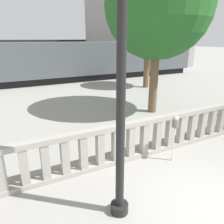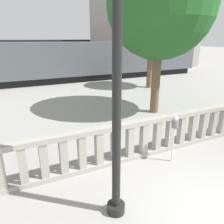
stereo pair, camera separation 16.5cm
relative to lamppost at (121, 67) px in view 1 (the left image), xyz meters
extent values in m
plane|color=gray|center=(1.83, -0.99, -3.07)|extent=(160.00, 160.00, 0.00)
cube|color=#9E998E|center=(1.83, 1.73, -3.00)|extent=(12.76, 0.24, 0.14)
cube|color=#9E998E|center=(1.83, 1.73, -1.91)|extent=(12.76, 0.24, 0.14)
cube|color=#9E998E|center=(-2.17, 1.73, -2.46)|extent=(0.20, 0.20, 0.95)
cube|color=#9E998E|center=(-1.67, 1.73, -2.46)|extent=(0.20, 0.20, 0.95)
cube|color=#9E998E|center=(-1.17, 1.73, -2.46)|extent=(0.20, 0.20, 0.95)
cube|color=#9E998E|center=(-0.67, 1.73, -2.46)|extent=(0.20, 0.20, 0.95)
cube|color=#9E998E|center=(-0.17, 1.73, -2.46)|extent=(0.20, 0.20, 0.95)
cube|color=#9E998E|center=(0.33, 1.73, -2.46)|extent=(0.20, 0.20, 0.95)
cube|color=#9E998E|center=(0.83, 1.73, -2.46)|extent=(0.20, 0.20, 0.95)
cube|color=#9E998E|center=(1.33, 1.73, -2.46)|extent=(0.20, 0.20, 0.95)
cube|color=#9E998E|center=(1.83, 1.73, -2.46)|extent=(0.20, 0.20, 0.95)
cube|color=#9E998E|center=(2.33, 1.73, -2.46)|extent=(0.20, 0.20, 0.95)
cube|color=#9E998E|center=(2.83, 1.73, -2.46)|extent=(0.20, 0.20, 0.95)
cube|color=#9E998E|center=(3.33, 1.73, -2.46)|extent=(0.20, 0.20, 0.95)
cube|color=#9E998E|center=(3.83, 1.73, -2.46)|extent=(0.20, 0.20, 0.95)
cube|color=#9E998E|center=(4.33, 1.73, -2.46)|extent=(0.20, 0.20, 0.95)
cube|color=#9E998E|center=(4.83, 1.73, -2.46)|extent=(0.20, 0.20, 0.95)
cube|color=#9E998E|center=(5.33, 1.73, -2.46)|extent=(0.20, 0.20, 0.95)
cylinder|color=black|center=(0.00, 0.00, -2.97)|extent=(0.38, 0.38, 0.20)
cylinder|color=black|center=(0.00, 0.00, -0.13)|extent=(0.17, 0.17, 5.48)
cylinder|color=silver|center=(2.44, 1.09, -2.52)|extent=(0.04, 0.04, 1.10)
cylinder|color=slate|center=(2.44, 1.09, -1.86)|extent=(0.19, 0.19, 0.23)
sphere|color=#B2B7BC|center=(2.44, 1.09, -1.71)|extent=(0.17, 0.17, 0.17)
cube|color=black|center=(2.70, 15.42, -2.80)|extent=(26.10, 2.26, 0.55)
cube|color=#4C5156|center=(2.70, 15.42, -1.17)|extent=(26.64, 2.82, 2.70)
cube|color=#4C5156|center=(14.52, 15.42, 0.47)|extent=(3.00, 2.54, 0.60)
cube|color=black|center=(4.93, 28.82, -2.80)|extent=(19.56, 2.13, 0.55)
cube|color=black|center=(4.93, 28.82, -1.12)|extent=(19.96, 2.66, 2.80)
cube|color=black|center=(13.41, 28.82, 0.58)|extent=(2.99, 2.39, 0.60)
cube|color=gray|center=(15.07, 22.11, 1.69)|extent=(11.48, 8.82, 9.54)
cylinder|color=brown|center=(4.76, 5.19, -1.50)|extent=(0.41, 0.41, 3.15)
sphere|color=#235B23|center=(4.76, 5.19, 1.88)|extent=(4.79, 4.79, 4.79)
cylinder|color=brown|center=(7.90, 10.14, -1.71)|extent=(0.42, 0.42, 2.73)
sphere|color=#387A33|center=(7.90, 10.14, 0.96)|extent=(3.48, 3.48, 3.48)
camera|label=1|loc=(-1.85, -3.28, 0.46)|focal=35.00mm
camera|label=2|loc=(-1.71, -3.35, 0.46)|focal=35.00mm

